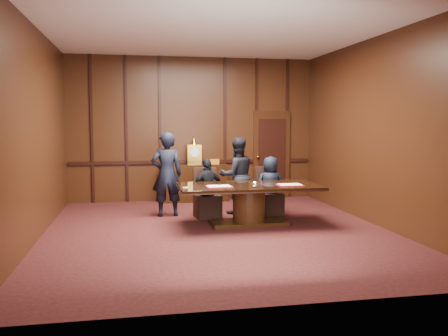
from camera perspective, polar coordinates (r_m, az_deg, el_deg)
The scene contains 13 objects.
room at distance 8.38m, azimuth -0.47°, elevation 4.19°, with size 7.00×7.04×3.50m.
sideboard at distance 11.55m, azimuth -3.58°, elevation -1.61°, with size 1.60×0.45×1.54m.
conference_table at distance 8.85m, azimuth 3.02°, elevation -3.64°, with size 2.62×1.32×0.76m.
folder_left at distance 8.53m, azimuth -0.62°, elevation -2.22°, with size 0.47×0.34×0.02m.
folder_right at distance 8.83m, azimuth 7.93°, elevation -2.01°, with size 0.46×0.33×0.02m.
inkstand at distance 8.37m, azimuth 3.76°, elevation -2.06°, with size 0.20×0.14×0.12m.
notepad at distance 8.41m, azimuth -4.60°, elevation -2.36°, with size 0.10×0.07×0.01m, color #EBDC73.
chair_left at distance 9.61m, azimuth -2.05°, elevation -4.22°, with size 0.54×0.54×0.99m.
chair_right at distance 9.89m, azimuth 5.45°, elevation -3.96°, with size 0.52×0.52×0.99m.
signatory_left at distance 9.49m, azimuth -1.96°, elevation -2.47°, with size 0.70×0.29×1.20m, color black.
signatory_right at distance 9.77m, azimuth 5.60°, elevation -2.17°, with size 0.60×0.39×1.23m, color black.
witness_left at distance 9.72m, azimuth -6.90°, elevation -0.77°, with size 0.63×0.41×1.72m, color black.
witness_right at distance 9.94m, azimuth 1.57°, elevation -0.91°, with size 0.78×0.61×1.61m, color black.
Camera 1 is at (-1.44, -8.11, 1.92)m, focal length 38.00 mm.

